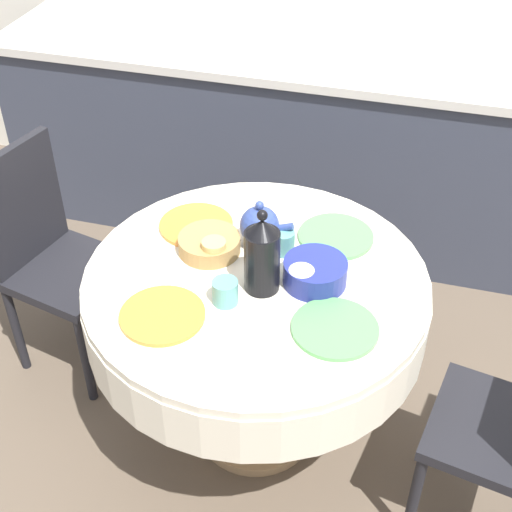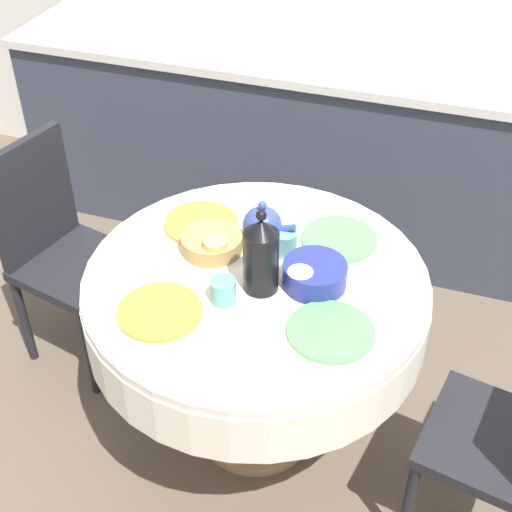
{
  "view_description": "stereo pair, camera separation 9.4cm",
  "coord_description": "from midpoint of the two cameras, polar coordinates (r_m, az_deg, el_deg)",
  "views": [
    {
      "loc": [
        0.47,
        -1.67,
        2.22
      ],
      "look_at": [
        0.0,
        0.0,
        0.84
      ],
      "focal_mm": 50.0,
      "sensor_mm": 36.0,
      "label": 1
    },
    {
      "loc": [
        0.56,
        -1.64,
        2.22
      ],
      "look_at": [
        0.0,
        0.0,
        0.84
      ],
      "focal_mm": 50.0,
      "sensor_mm": 36.0,
      "label": 2
    }
  ],
  "objects": [
    {
      "name": "plate_near_left",
      "position": [
        2.14,
        -6.48,
        -4.47
      ],
      "size": [
        0.26,
        0.26,
        0.01
      ],
      "primitive_type": "cylinder",
      "color": "orange",
      "rests_on": "dining_table"
    },
    {
      "name": "kitchen_counter",
      "position": [
        3.52,
        8.0,
        8.31
      ],
      "size": [
        3.24,
        0.64,
        0.94
      ],
      "color": "#383D4C",
      "rests_on": "ground_plane"
    },
    {
      "name": "ground_plane",
      "position": [
        2.81,
        0.99,
        -13.6
      ],
      "size": [
        12.0,
        12.0,
        0.0
      ],
      "primitive_type": "plane",
      "color": "brown"
    },
    {
      "name": "coffee_carafe",
      "position": [
        2.14,
        1.67,
        0.02
      ],
      "size": [
        0.11,
        0.11,
        0.29
      ],
      "color": "black",
      "rests_on": "dining_table"
    },
    {
      "name": "plate_near_right",
      "position": [
        2.08,
        7.29,
        -6.03
      ],
      "size": [
        0.26,
        0.26,
        0.01
      ],
      "primitive_type": "cylinder",
      "color": "#5BA85B",
      "rests_on": "dining_table"
    },
    {
      "name": "teapot",
      "position": [
        2.34,
        1.68,
        2.4
      ],
      "size": [
        0.18,
        0.13,
        0.17
      ],
      "color": "#33478E",
      "rests_on": "dining_table"
    },
    {
      "name": "plate_far_right",
      "position": [
        2.42,
        7.79,
        1.35
      ],
      "size": [
        0.26,
        0.26,
        0.01
      ],
      "primitive_type": "cylinder",
      "color": "#5BA85B",
      "rests_on": "dining_table"
    },
    {
      "name": "dining_table",
      "position": [
        2.35,
        1.15,
        -4.07
      ],
      "size": [
        1.11,
        1.11,
        0.76
      ],
      "color": "tan",
      "rests_on": "ground_plane"
    },
    {
      "name": "plate_far_left",
      "position": [
        2.48,
        -3.37,
        2.62
      ],
      "size": [
        0.26,
        0.26,
        0.01
      ],
      "primitive_type": "cylinder",
      "color": "orange",
      "rests_on": "dining_table"
    },
    {
      "name": "fruit_bowl",
      "position": [
        2.22,
        5.93,
        -1.51
      ],
      "size": [
        0.2,
        0.2,
        0.08
      ],
      "primitive_type": "cylinder",
      "color": "navy",
      "rests_on": "dining_table"
    },
    {
      "name": "cup_near_right",
      "position": [
        2.19,
        4.77,
        -2.08
      ],
      "size": [
        0.08,
        0.08,
        0.08
      ],
      "primitive_type": "cylinder",
      "color": "white",
      "rests_on": "dining_table"
    },
    {
      "name": "cup_far_left",
      "position": [
        2.3,
        -2.08,
        0.46
      ],
      "size": [
        0.08,
        0.08,
        0.08
      ],
      "primitive_type": "cylinder",
      "color": "#DBB766",
      "rests_on": "dining_table"
    },
    {
      "name": "cup_far_right",
      "position": [
        2.34,
        3.47,
        1.07
      ],
      "size": [
        0.08,
        0.08,
        0.08
      ],
      "primitive_type": "cylinder",
      "color": "#5BA39E",
      "rests_on": "dining_table"
    },
    {
      "name": "bread_basket",
      "position": [
        2.35,
        -2.42,
        1.06
      ],
      "size": [
        0.21,
        0.21,
        0.06
      ],
      "primitive_type": "cylinder",
      "color": "#AD844C",
      "rests_on": "dining_table"
    },
    {
      "name": "cup_near_left",
      "position": [
        2.15,
        -1.39,
        -2.82
      ],
      "size": [
        0.08,
        0.08,
        0.08
      ],
      "primitive_type": "cylinder",
      "color": "#5BA39E",
      "rests_on": "dining_table"
    },
    {
      "name": "chair_right",
      "position": [
        2.87,
        -14.53,
        0.89
      ],
      "size": [
        0.48,
        0.48,
        0.95
      ],
      "rotation": [
        0.0,
        0.0,
        -1.8
      ],
      "color": "black",
      "rests_on": "ground_plane"
    }
  ]
}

